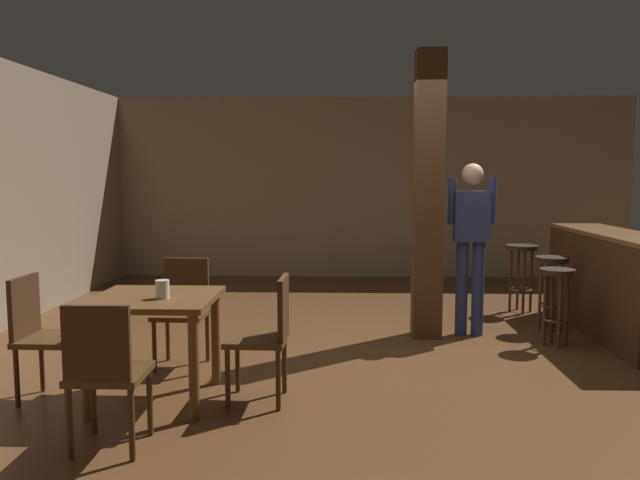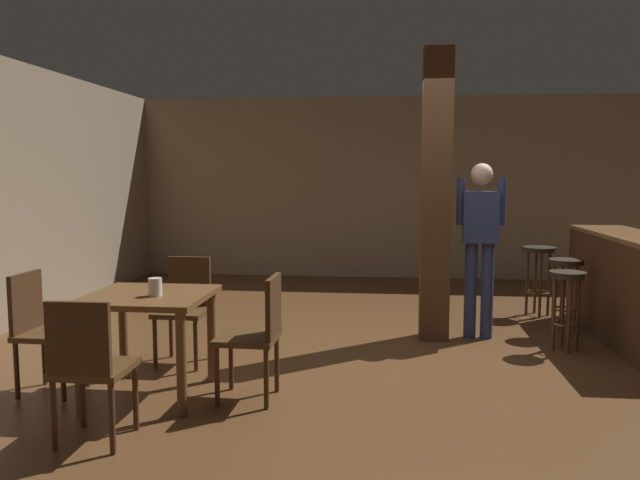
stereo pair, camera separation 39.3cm
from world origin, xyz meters
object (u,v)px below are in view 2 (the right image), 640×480
at_px(dining_table, 149,313).
at_px(chair_west, 42,326).
at_px(bar_stool_near, 567,293).
at_px(chair_north, 185,304).
at_px(bar_stool_far, 539,264).
at_px(bar_counter, 622,287).
at_px(napkin_cup, 155,287).
at_px(chair_east, 258,331).
at_px(chair_south, 89,363).
at_px(standing_person, 480,237).
at_px(bar_stool_mid, 565,279).

distance_m(dining_table, chair_west, 0.81).
bearing_deg(bar_stool_near, dining_table, -155.34).
bearing_deg(chair_north, bar_stool_far, 31.91).
height_order(bar_counter, bar_stool_far, bar_counter).
bearing_deg(napkin_cup, chair_east, 6.48).
bearing_deg(dining_table, chair_north, 90.74).
bearing_deg(dining_table, chair_west, -177.51).
relative_size(chair_east, bar_counter, 0.39).
relative_size(chair_west, bar_stool_near, 1.21).
bearing_deg(chair_west, chair_south, -46.89).
bearing_deg(chair_south, bar_counter, 35.03).
xyz_separation_m(chair_north, chair_west, (-0.80, -0.88, 0.00)).
bearing_deg(chair_west, chair_north, 47.83).
xyz_separation_m(chair_north, napkin_cup, (0.09, -0.92, 0.32)).
bearing_deg(chair_south, standing_person, 46.34).
height_order(chair_west, napkin_cup, chair_west).
distance_m(chair_south, bar_stool_far, 5.17).
bearing_deg(bar_stool_far, bar_counter, -62.74).
distance_m(chair_south, bar_stool_mid, 4.64).
distance_m(chair_west, napkin_cup, 0.94).
relative_size(chair_north, bar_stool_near, 1.21).
bearing_deg(dining_table, standing_person, 36.18).
bearing_deg(napkin_cup, bar_stool_far, 42.46).
relative_size(chair_north, bar_stool_mid, 1.16).
bearing_deg(standing_person, bar_stool_far, 52.76).
distance_m(bar_counter, bar_stool_mid, 0.51).
xyz_separation_m(chair_south, bar_counter, (4.00, 2.80, 0.02)).
bearing_deg(bar_stool_mid, bar_stool_far, 94.69).
distance_m(standing_person, bar_stool_far, 1.41).
distance_m(chair_west, bar_counter, 5.16).
height_order(chair_south, bar_stool_near, chair_south).
relative_size(dining_table, bar_stool_far, 1.08).
relative_size(chair_west, bar_stool_far, 1.12).
bearing_deg(chair_west, standing_person, 29.64).
distance_m(bar_counter, bar_stool_near, 0.74).
relative_size(napkin_cup, bar_counter, 0.06).
xyz_separation_m(bar_counter, bar_stool_near, (-0.62, -0.41, 0.01)).
distance_m(chair_east, bar_counter, 3.71).
distance_m(chair_north, chair_south, 1.70).
xyz_separation_m(chair_east, bar_stool_near, (2.54, 1.53, 0.04)).
bearing_deg(bar_stool_far, chair_north, -148.09).
distance_m(napkin_cup, standing_person, 3.22).
bearing_deg(bar_stool_far, bar_stool_mid, -85.31).
relative_size(chair_east, chair_west, 1.00).
bearing_deg(bar_counter, chair_east, -148.54).
distance_m(chair_south, standing_person, 3.86).
distance_m(standing_person, bar_stool_mid, 1.01).
xyz_separation_m(chair_east, chair_west, (-1.61, -0.04, 0.00)).
bearing_deg(bar_stool_near, bar_counter, 33.17).
height_order(bar_stool_mid, bar_stool_far, bar_stool_far).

